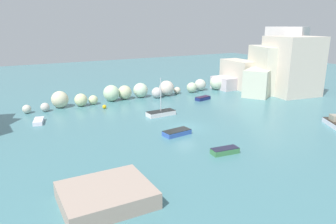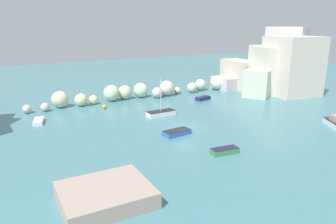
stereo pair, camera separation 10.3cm
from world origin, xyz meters
name	(u,v)px [view 2 (the right image)]	position (x,y,z in m)	size (l,w,h in m)	color
cove_water	(185,127)	(0.00, 0.00, 0.00)	(160.00, 160.00, 0.00)	teal
cliff_headland_right	(274,69)	(28.27, 11.00, 4.19)	(21.84, 21.24, 12.24)	beige
rock_breakwater	(151,90)	(4.33, 17.81, 1.22)	(40.04, 4.30, 2.79)	beige
stone_dock	(105,195)	(-14.84, -11.69, 0.62)	(6.44, 5.49, 1.23)	tan
channel_buoy	(104,107)	(-5.67, 14.21, 0.32)	(0.63, 0.63, 0.63)	gold
moored_boat_0	(177,132)	(-2.46, -1.83, 0.30)	(3.44, 1.79, 0.61)	#375CB6
moored_boat_1	(225,151)	(-1.28, -9.09, 0.30)	(2.98, 1.51, 0.60)	#41814B
moored_boat_2	(203,98)	(11.09, 11.13, 0.29)	(2.97, 1.67, 0.59)	navy
moored_boat_3	(39,121)	(-15.77, 11.56, 0.25)	(1.88, 3.08, 0.50)	white
moored_boat_5	(161,113)	(0.01, 6.37, 0.37)	(4.18, 1.68, 5.46)	white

